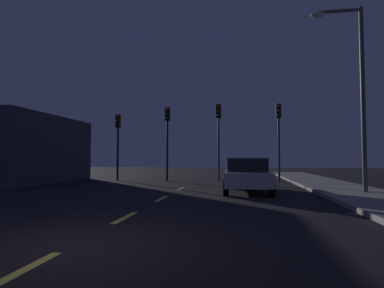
{
  "coord_description": "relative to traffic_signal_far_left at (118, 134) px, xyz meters",
  "views": [
    {
      "loc": [
        2.84,
        -5.06,
        1.48
      ],
      "look_at": [
        -0.09,
        14.59,
        2.4
      ],
      "focal_mm": 29.5,
      "sensor_mm": 36.0,
      "label": 1
    }
  ],
  "objects": [
    {
      "name": "lane_stripe_fourth",
      "position": [
        5.38,
        -5.34,
        -3.18
      ],
      "size": [
        0.16,
        1.6,
        0.01
      ],
      "primitive_type": "cube",
      "color": "#EACC4C",
      "rests_on": "ground_plane"
    },
    {
      "name": "street_lamp_right",
      "position": [
        12.88,
        -7.14,
        1.41
      ],
      "size": [
        2.06,
        0.36,
        7.65
      ],
      "color": "#4C4C51",
      "rests_on": "ground_plane"
    },
    {
      "name": "lane_stripe_nearest",
      "position": [
        5.38,
        -16.74,
        -3.18
      ],
      "size": [
        0.16,
        1.6,
        0.01
      ],
      "primitive_type": "cube",
      "color": "#EACC4C",
      "rests_on": "ground_plane"
    },
    {
      "name": "storefront_left",
      "position": [
        -5.49,
        -2.82,
        -1.14
      ],
      "size": [
        5.74,
        8.32,
        4.08
      ],
      "primitive_type": "cube",
      "color": "#333847",
      "rests_on": "ground_plane"
    },
    {
      "name": "traffic_signal_far_right",
      "position": [
        10.75,
        0.0,
        0.3
      ],
      "size": [
        0.32,
        0.38,
        4.97
      ],
      "color": "#2D2D30",
      "rests_on": "ground_plane"
    },
    {
      "name": "traffic_signal_far_left",
      "position": [
        0.0,
        0.0,
        0.0
      ],
      "size": [
        0.32,
        0.38,
        4.51
      ],
      "color": "black",
      "rests_on": "ground_plane"
    },
    {
      "name": "ground_plane",
      "position": [
        5.38,
        -8.54,
        -3.18
      ],
      "size": [
        80.0,
        80.0,
        0.0
      ],
      "primitive_type": "plane",
      "color": "black"
    },
    {
      "name": "traffic_signal_center_right",
      "position": [
        6.92,
        0.0,
        0.35
      ],
      "size": [
        0.32,
        0.38,
        5.05
      ],
      "color": "#4C4C51",
      "rests_on": "ground_plane"
    },
    {
      "name": "lane_stripe_second",
      "position": [
        5.38,
        -12.94,
        -3.18
      ],
      "size": [
        0.16,
        1.6,
        0.01
      ],
      "primitive_type": "cube",
      "color": "#EACC4C",
      "rests_on": "ground_plane"
    },
    {
      "name": "sidewalk_curb_right",
      "position": [
        12.88,
        -8.54,
        -3.11
      ],
      "size": [
        3.0,
        40.0,
        0.15
      ],
      "primitive_type": "cube",
      "color": "gray",
      "rests_on": "ground_plane"
    },
    {
      "name": "lane_stripe_third",
      "position": [
        5.38,
        -9.14,
        -3.18
      ],
      "size": [
        0.16,
        1.6,
        0.01
      ],
      "primitive_type": "cube",
      "color": "#EACC4C",
      "rests_on": "ground_plane"
    },
    {
      "name": "traffic_signal_center_left",
      "position": [
        3.48,
        0.0,
        0.27
      ],
      "size": [
        0.32,
        0.38,
        4.92
      ],
      "color": "black",
      "rests_on": "ground_plane"
    },
    {
      "name": "car_stopped_ahead",
      "position": [
        8.55,
        -6.33,
        -2.42
      ],
      "size": [
        2.12,
        4.51,
        1.5
      ],
      "color": "silver",
      "rests_on": "ground_plane"
    }
  ]
}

